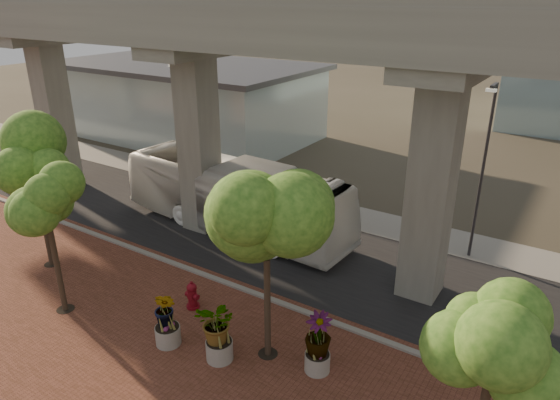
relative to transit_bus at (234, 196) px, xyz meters
The scene contains 18 objects.
ground 5.49m from the transit_bus, 31.73° to the right, with size 160.00×160.00×0.00m, color #393529.
brick_plaza 11.72m from the transit_bus, 67.75° to the right, with size 70.00×13.00×0.06m, color brown.
asphalt_road 4.82m from the transit_bus, ahead, with size 90.00×8.00×0.04m, color black.
curb_strip 6.68m from the transit_bus, 47.06° to the right, with size 70.00×0.25×0.16m, color gray.
far_sidewalk 6.75m from the transit_bus, 47.56° to the left, with size 90.00×3.00×0.06m, color gray.
transit_viaduct 6.99m from the transit_bus, ahead, with size 72.00×5.60×12.40m.
station_pavilion 20.55m from the transit_bus, 139.60° to the left, with size 23.00×13.00×6.30m.
transit_bus is the anchor object (origin of this frame).
fire_hydrant 7.60m from the transit_bus, 65.54° to the right, with size 0.59×0.53×1.19m.
planter_front 10.50m from the transit_bus, 55.34° to the right, with size 2.08×2.08×2.29m.
planter_right 11.66m from the transit_bus, 38.81° to the right, with size 2.09×2.09×2.24m.
planter_left 9.81m from the transit_bus, 66.65° to the right, with size 2.02×2.02×2.22m.
street_tree_far_west 9.64m from the transit_bus, 121.81° to the right, with size 4.05×4.05×6.67m.
street_tree_near_west 10.17m from the transit_bus, 96.57° to the right, with size 3.00×3.00×6.03m.
street_tree_near_east 10.91m from the transit_bus, 46.13° to the right, with size 4.28×4.28×6.99m.
street_tree_far_east 17.37m from the transit_bus, 32.66° to the right, with size 3.12×3.12×6.04m.
streetlamp_west 7.87m from the transit_bus, 150.98° to the left, with size 0.40×1.16×8.00m.
streetlamp_east 12.32m from the transit_bus, 17.55° to the left, with size 0.41×1.20×8.29m.
Camera 1 is at (10.87, -16.46, 11.79)m, focal length 32.00 mm.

